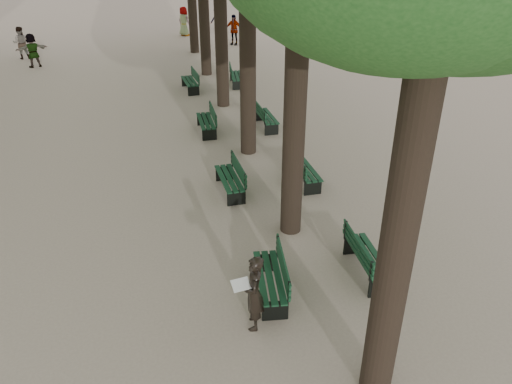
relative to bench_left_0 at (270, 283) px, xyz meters
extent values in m
plane|color=tan|center=(-0.37, -0.70, -0.27)|extent=(120.00, 120.00, 0.00)
cylinder|color=#33261C|center=(1.13, -2.70, 3.48)|extent=(0.52, 0.52, 7.50)
cylinder|color=#33261C|center=(1.13, 2.30, 3.48)|extent=(0.52, 0.52, 7.50)
cylinder|color=#33261C|center=(1.13, 7.30, 3.48)|extent=(0.52, 0.52, 7.50)
cylinder|color=#33261C|center=(1.13, 12.30, 3.48)|extent=(0.52, 0.52, 7.50)
cube|color=black|center=(-0.02, 0.00, -0.05)|extent=(0.75, 1.85, 0.45)
cube|color=black|center=(-0.02, 0.00, 0.18)|extent=(0.77, 1.85, 0.04)
cube|color=black|center=(0.26, -0.03, 0.45)|extent=(0.27, 1.79, 0.40)
cube|color=black|center=(-0.02, 4.62, -0.05)|extent=(0.59, 1.82, 0.45)
cube|color=black|center=(-0.02, 4.62, 0.18)|extent=(0.61, 1.82, 0.04)
cube|color=black|center=(0.26, 4.63, 0.45)|extent=(0.11, 1.80, 0.40)
cube|color=black|center=(-0.02, 9.39, -0.05)|extent=(0.54, 1.81, 0.45)
cube|color=black|center=(-0.02, 9.39, 0.18)|extent=(0.56, 1.81, 0.04)
cube|color=black|center=(0.26, 9.38, 0.45)|extent=(0.06, 1.80, 0.40)
cube|color=black|center=(-0.02, 14.69, -0.05)|extent=(0.66, 1.83, 0.45)
cube|color=black|center=(-0.02, 14.69, 0.18)|extent=(0.68, 1.84, 0.04)
cube|color=black|center=(0.26, 14.72, 0.45)|extent=(0.18, 1.80, 0.40)
cube|color=black|center=(2.28, 0.18, -0.05)|extent=(0.61, 1.82, 0.45)
cube|color=black|center=(2.28, 0.18, 0.18)|extent=(0.63, 1.83, 0.04)
cube|color=black|center=(2.00, 0.20, 0.45)|extent=(0.13, 1.80, 0.40)
cube|color=black|center=(2.28, 4.71, -0.05)|extent=(0.56, 1.81, 0.45)
cube|color=black|center=(2.28, 4.71, 0.18)|extent=(0.58, 1.81, 0.04)
cube|color=black|center=(2.00, 4.70, 0.45)|extent=(0.08, 1.80, 0.40)
cube|color=black|center=(2.28, 9.37, -0.05)|extent=(0.56, 1.81, 0.45)
cube|color=black|center=(2.28, 9.37, 0.18)|extent=(0.58, 1.81, 0.04)
cube|color=black|center=(2.00, 9.36, 0.45)|extent=(0.08, 1.80, 0.40)
cube|color=black|center=(2.28, 15.08, -0.05)|extent=(0.73, 1.85, 0.45)
cube|color=black|center=(2.28, 15.08, 0.18)|extent=(0.75, 1.85, 0.04)
cube|color=black|center=(2.01, 15.12, 0.45)|extent=(0.25, 1.79, 0.40)
imported|color=black|center=(-0.53, -0.84, 0.53)|extent=(0.45, 0.69, 1.60)
cube|color=white|center=(-0.78, -0.84, 0.78)|extent=(0.37, 0.29, 0.12)
imported|color=#262628|center=(3.52, 28.14, 0.55)|extent=(1.11, 0.62, 1.65)
imported|color=#262628|center=(1.05, 27.31, 0.67)|extent=(0.88, 0.95, 1.88)
imported|color=#262628|center=(-7.62, 20.85, 0.61)|extent=(1.64, 0.97, 1.76)
imported|color=#262628|center=(3.80, 23.77, 0.65)|extent=(1.11, 0.87, 1.83)
imported|color=#262628|center=(-8.53, 22.91, 0.61)|extent=(0.87, 0.38, 1.77)
camera|label=1|loc=(-2.15, -7.94, 6.67)|focal=35.00mm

